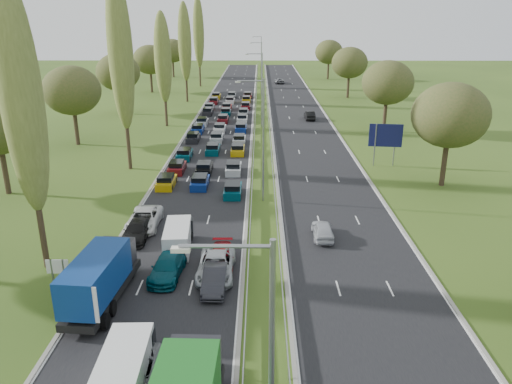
{
  "coord_description": "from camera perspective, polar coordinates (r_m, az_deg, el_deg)",
  "views": [
    {
      "loc": [
        4.15,
        -3.72,
        17.44
      ],
      "look_at": [
        3.8,
        41.37,
        1.5
      ],
      "focal_mm": 35.0,
      "sensor_mm": 36.0,
      "label": 1
    }
  ],
  "objects": [
    {
      "name": "near_car_10",
      "position": [
        35.7,
        -4.61,
        -8.41
      ],
      "size": [
        2.57,
        5.51,
        1.53
      ],
      "primitive_type": "imported",
      "rotation": [
        0.0,
        0.0,
        -0.01
      ],
      "color": "#A5ABAF",
      "rests_on": "near_carriageway"
    },
    {
      "name": "woodland_left",
      "position": [
        71.98,
        -21.23,
        10.39
      ],
      "size": [
        8.0,
        166.0,
        11.1
      ],
      "color": "#2D2116",
      "rests_on": "ground"
    },
    {
      "name": "near_carriageway",
      "position": [
        88.2,
        -3.76,
        8.02
      ],
      "size": [
        10.5,
        215.0,
        0.04
      ],
      "primitive_type": "cube",
      "color": "black",
      "rests_on": "ground"
    },
    {
      "name": "central_reservation",
      "position": [
        87.86,
        0.67,
        8.38
      ],
      "size": [
        2.36,
        215.0,
        0.32
      ],
      "color": "gray",
      "rests_on": "ground"
    },
    {
      "name": "near_car_3",
      "position": [
        42.45,
        -13.43,
        -4.27
      ],
      "size": [
        2.08,
        4.95,
        1.43
      ],
      "primitive_type": "imported",
      "rotation": [
        0.0,
        0.0,
        -0.02
      ],
      "color": "black",
      "rests_on": "near_carriageway"
    },
    {
      "name": "white_van_rear",
      "position": [
        39.95,
        -8.9,
        -5.07
      ],
      "size": [
        1.92,
        4.89,
        1.97
      ],
      "rotation": [
        0.0,
        0.0,
        0.08
      ],
      "color": "silver",
      "rests_on": "near_carriageway"
    },
    {
      "name": "far_carriageway",
      "position": [
        88.25,
        5.1,
        7.99
      ],
      "size": [
        10.5,
        215.0,
        0.04
      ],
      "primitive_type": "cube",
      "color": "black",
      "rests_on": "ground"
    },
    {
      "name": "far_car_2",
      "position": [
        140.07,
        2.69,
        12.6
      ],
      "size": [
        2.53,
        5.26,
        1.45
      ],
      "primitive_type": "imported",
      "rotation": [
        0.0,
        0.0,
        3.17
      ],
      "color": "slate",
      "rests_on": "far_carriageway"
    },
    {
      "name": "blue_lorry",
      "position": [
        33.52,
        -17.28,
        -9.18
      ],
      "size": [
        2.35,
        8.45,
        3.57
      ],
      "rotation": [
        0.0,
        0.0,
        -0.08
      ],
      "color": "black",
      "rests_on": "near_carriageway"
    },
    {
      "name": "near_car_9",
      "position": [
        34.18,
        -4.73,
        -9.84
      ],
      "size": [
        1.56,
        4.4,
        1.45
      ],
      "primitive_type": "imported",
      "rotation": [
        0.0,
        0.0,
        -0.01
      ],
      "color": "#222227",
      "rests_on": "near_carriageway"
    },
    {
      "name": "near_car_6",
      "position": [
        26.66,
        -14.08,
        -19.94
      ],
      "size": [
        2.53,
        5.39,
        1.49
      ],
      "primitive_type": "imported",
      "rotation": [
        0.0,
        0.0,
        0.01
      ],
      "color": "slate",
      "rests_on": "near_carriageway"
    },
    {
      "name": "near_car_2",
      "position": [
        44.47,
        -12.65,
        -3.01
      ],
      "size": [
        2.61,
        5.59,
        1.55
      ],
      "primitive_type": "imported",
      "rotation": [
        0.0,
        0.0,
        0.01
      ],
      "color": "silver",
      "rests_on": "near_carriageway"
    },
    {
      "name": "direction_sign",
      "position": [
        62.75,
        14.58,
        6.07
      ],
      "size": [
        3.99,
        0.56,
        5.2
      ],
      "color": "gray",
      "rests_on": "ground"
    },
    {
      "name": "near_car_11",
      "position": [
        37.02,
        -4.0,
        -7.51
      ],
      "size": [
        1.91,
        4.54,
        1.31
      ],
      "primitive_type": "imported",
      "rotation": [
        0.0,
        0.0,
        0.02
      ],
      "color": "maroon",
      "rests_on": "near_carriageway"
    },
    {
      "name": "woodland_right",
      "position": [
        73.78,
        16.36,
        11.1
      ],
      "size": [
        8.0,
        153.0,
        11.1
      ],
      "color": "#2D2116",
      "rests_on": "ground"
    },
    {
      "name": "ground",
      "position": [
        85.52,
        0.68,
        7.7
      ],
      "size": [
        260.0,
        260.0,
        0.0
      ],
      "primitive_type": "plane",
      "color": "#304A17",
      "rests_on": "ground"
    },
    {
      "name": "lamp_columns",
      "position": [
        82.52,
        0.7,
        11.5
      ],
      "size": [
        0.18,
        140.18,
        12.0
      ],
      "color": "gray",
      "rests_on": "ground"
    },
    {
      "name": "poplar_row",
      "position": [
        73.74,
        -12.24,
        15.12
      ],
      "size": [
        2.8,
        127.8,
        22.44
      ],
      "color": "#2D2116",
      "rests_on": "ground"
    },
    {
      "name": "info_sign",
      "position": [
        36.39,
        -21.7,
        -8.23
      ],
      "size": [
        1.5,
        0.16,
        2.1
      ],
      "color": "gray",
      "rests_on": "ground"
    },
    {
      "name": "white_van_front",
      "position": [
        26.62,
        -14.75,
        -19.1
      ],
      "size": [
        2.13,
        5.44,
        2.19
      ],
      "rotation": [
        0.0,
        0.0,
        0.03
      ],
      "color": "silver",
      "rests_on": "near_carriageway"
    },
    {
      "name": "traffic_queue_fill",
      "position": [
        83.39,
        -3.98,
        7.66
      ],
      "size": [
        9.08,
        68.89,
        0.8
      ],
      "color": "#BF990C",
      "rests_on": "ground"
    },
    {
      "name": "far_car_1",
      "position": [
        90.18,
        6.14,
        8.71
      ],
      "size": [
        1.75,
        4.64,
        1.51
      ],
      "primitive_type": "imported",
      "rotation": [
        0.0,
        0.0,
        3.17
      ],
      "color": "black",
      "rests_on": "far_carriageway"
    },
    {
      "name": "far_car_0",
      "position": [
        41.78,
        7.64,
        -4.32
      ],
      "size": [
        1.68,
        4.08,
        1.38
      ],
      "primitive_type": "imported",
      "rotation": [
        0.0,
        0.0,
        3.13
      ],
      "color": "#AEB1B8",
      "rests_on": "far_carriageway"
    },
    {
      "name": "near_car_7",
      "position": [
        36.07,
        -10.08,
        -8.43
      ],
      "size": [
        2.37,
        5.12,
        1.45
      ],
      "primitive_type": "imported",
      "rotation": [
        0.0,
        0.0,
        -0.07
      ],
      "color": "#053E4B",
      "rests_on": "near_carriageway"
    }
  ]
}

